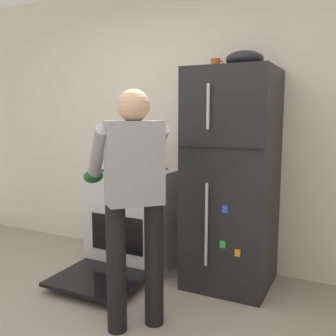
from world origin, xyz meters
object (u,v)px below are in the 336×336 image
Objects in this scene: stove_range at (135,219)px; mixing_bowl at (245,59)px; person_cook at (133,188)px; coffee_mug at (216,64)px; red_pot at (147,166)px; refrigerator at (232,179)px.

mixing_bowl reaches higher than stove_range.
person_cook is 14.28× the size of coffee_mug.
stove_range is 1.19m from person_cook.
red_pot is at bearing -11.29° from stove_range.
person_cook is 4.55× the size of red_pot.
mixing_bowl reaches higher than person_cook.
red_pot is (0.16, -0.03, 0.53)m from stove_range.
mixing_bowl is (0.47, 0.94, 0.91)m from person_cook.
coffee_mug is at bearing 9.33° from red_pot.
coffee_mug is (0.77, 0.07, 1.40)m from stove_range.
person_cook is 5.38× the size of mixing_bowl.
coffee_mug is (-0.18, 0.05, 0.95)m from refrigerator.
mixing_bowl is at bearing -10.99° from coffee_mug.
refrigerator reaches higher than person_cook.
person_cook is at bearing -58.82° from stove_range.
person_cook reaches higher than stove_range.
red_pot is 1.25m from mixing_bowl.
refrigerator is at bearing 3.62° from red_pot.
stove_range is 0.55m from red_pot.
red_pot is at bearing 114.08° from person_cook.
person_cook is at bearing -112.51° from refrigerator.
refrigerator is 5.14× the size of red_pot.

